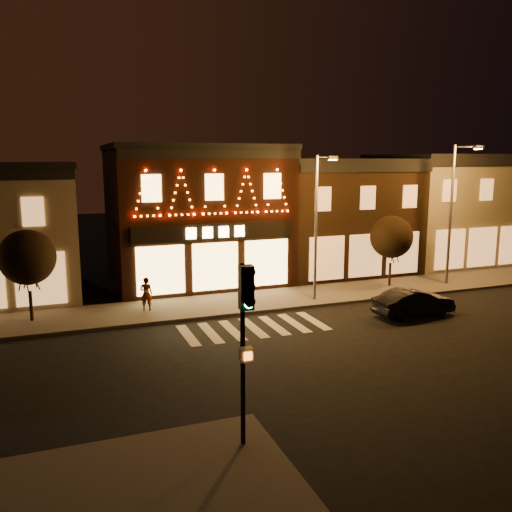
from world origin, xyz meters
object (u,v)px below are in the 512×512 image
streetlamp_mid (318,217)px  pedestrian (146,294)px  traffic_signal_near (245,320)px  dark_sedan (414,302)px

streetlamp_mid → pedestrian: (-8.69, 1.23, -3.59)m
traffic_signal_near → pedestrian: traffic_signal_near is taller
traffic_signal_near → dark_sedan: 14.81m
traffic_signal_near → streetlamp_mid: bearing=60.0°
dark_sedan → streetlamp_mid: bearing=38.5°
dark_sedan → pedestrian: 12.99m
traffic_signal_near → dark_sedan: bearing=40.6°
streetlamp_mid → pedestrian: 9.48m
dark_sedan → pedestrian: bearing=64.7°
streetlamp_mid → dark_sedan: bearing=-47.0°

